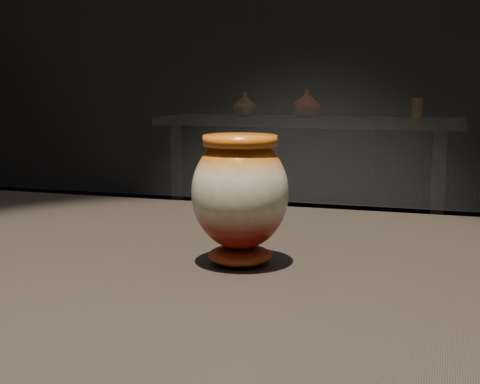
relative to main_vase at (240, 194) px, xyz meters
name	(u,v)px	position (x,y,z in m)	size (l,w,h in m)	color
main_vase	(240,194)	(0.00, 0.00, 0.00)	(0.14, 0.14, 0.17)	maroon
back_shelf	(308,157)	(-0.64, 3.61, -0.35)	(2.00, 0.60, 0.90)	black
back_vase_left	(245,104)	(-1.10, 3.64, -0.01)	(0.16, 0.16, 0.16)	brown
back_vase_mid	(307,104)	(-0.65, 3.58, 0.00)	(0.18, 0.18, 0.19)	maroon
back_vase_right	(417,109)	(0.05, 3.57, -0.02)	(0.07, 0.07, 0.13)	brown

